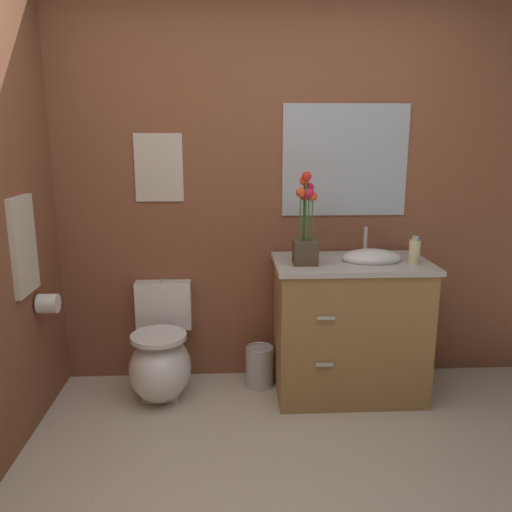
{
  "coord_description": "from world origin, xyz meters",
  "views": [
    {
      "loc": [
        -0.21,
        -1.71,
        1.61
      ],
      "look_at": [
        -0.06,
        1.25,
        0.91
      ],
      "focal_mm": 36.34,
      "sensor_mm": 36.0,
      "label": 1
    }
  ],
  "objects": [
    {
      "name": "vanity_cabinet",
      "position": [
        0.53,
        1.3,
        0.44
      ],
      "size": [
        0.94,
        0.56,
        1.04
      ],
      "color": "#9E7242",
      "rests_on": "ground_plane"
    },
    {
      "name": "toilet_paper_roll",
      "position": [
        -1.24,
        1.13,
        0.68
      ],
      "size": [
        0.11,
        0.11,
        0.11
      ],
      "primitive_type": "cylinder",
      "rotation": [
        0.0,
        1.57,
        0.0
      ],
      "color": "white"
    },
    {
      "name": "flower_vase",
      "position": [
        0.23,
        1.24,
        1.05
      ],
      "size": [
        0.14,
        0.14,
        0.54
      ],
      "color": "#4C3D2D",
      "rests_on": "vanity_cabinet"
    },
    {
      "name": "toilet",
      "position": [
        -0.65,
        1.32,
        0.24
      ],
      "size": [
        0.38,
        0.59,
        0.69
      ],
      "color": "white",
      "rests_on": "ground_plane"
    },
    {
      "name": "trash_bin",
      "position": [
        -0.03,
        1.41,
        0.14
      ],
      "size": [
        0.18,
        0.18,
        0.27
      ],
      "color": "#B7B7BC",
      "rests_on": "ground_plane"
    },
    {
      "name": "soap_bottle",
      "position": [
        0.88,
        1.21,
        0.94
      ],
      "size": [
        0.07,
        0.07,
        0.16
      ],
      "color": "beige",
      "rests_on": "vanity_cabinet"
    },
    {
      "name": "wall_back",
      "position": [
        0.2,
        1.62,
        1.25
      ],
      "size": [
        4.08,
        0.05,
        2.5
      ],
      "primitive_type": "cube",
      "color": "brown",
      "rests_on": "ground_plane"
    },
    {
      "name": "wall_poster",
      "position": [
        -0.65,
        1.59,
        1.41
      ],
      "size": [
        0.3,
        0.01,
        0.42
      ],
      "primitive_type": "cube",
      "color": "beige"
    },
    {
      "name": "wall_mirror",
      "position": [
        0.52,
        1.59,
        1.45
      ],
      "size": [
        0.8,
        0.01,
        0.7
      ],
      "primitive_type": "cube",
      "color": "#B2BCC6"
    },
    {
      "name": "hanging_towel",
      "position": [
        -1.3,
        1.01,
        1.04
      ],
      "size": [
        0.03,
        0.28,
        0.52
      ],
      "primitive_type": "cube",
      "color": "beige"
    }
  ]
}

